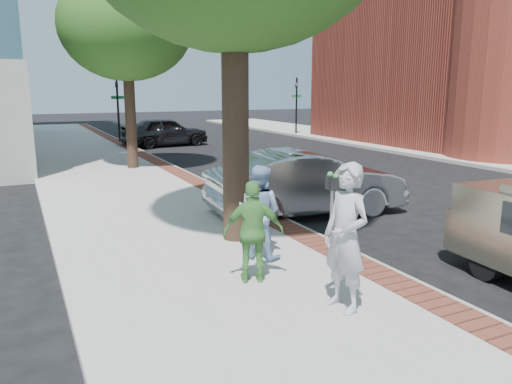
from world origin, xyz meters
TOP-DOWN VIEW (x-y plane):
  - ground at (0.00, 0.00)m, footprint 120.00×120.00m
  - sidewalk at (-1.50, 8.00)m, footprint 5.00×60.00m
  - brick_strip at (0.70, 8.00)m, footprint 0.60×60.00m
  - curb at (1.05, 8.00)m, footprint 0.10×60.00m
  - sidewalk_far at (14.50, 8.00)m, footprint 5.00×60.00m
  - church at (20.98, 13.13)m, footprint 19.00×16.00m
  - signal_near at (0.90, 22.00)m, footprint 0.70×0.15m
  - signal_far at (12.50, 22.00)m, footprint 0.70×0.15m
  - tree_far at (-0.50, 12.00)m, footprint 4.80×4.80m
  - parking_meter at (0.67, 0.42)m, footprint 0.12×0.32m
  - person_gray at (-0.59, -1.75)m, footprint 0.58×0.80m
  - person_officer at (-0.70, 0.66)m, footprint 1.00×1.02m
  - person_green at (-1.27, -0.32)m, footprint 1.01×0.69m
  - sedan_silver at (1.95, 3.39)m, footprint 5.03×2.07m
  - bg_car at (2.93, 19.72)m, footprint 4.84×2.43m

SIDE VIEW (x-z plane):
  - ground at x=0.00m, z-range 0.00..0.00m
  - sidewalk at x=-1.50m, z-range 0.00..0.15m
  - curb at x=1.05m, z-range 0.00..0.15m
  - sidewalk_far at x=14.50m, z-range 0.00..0.15m
  - brick_strip at x=0.70m, z-range 0.15..0.16m
  - bg_car at x=2.93m, z-range 0.00..1.58m
  - sedan_silver at x=1.95m, z-range 0.00..1.62m
  - person_green at x=-1.27m, z-range 0.15..1.74m
  - person_officer at x=-0.70m, z-range 0.15..1.81m
  - person_gray at x=-0.59m, z-range 0.15..2.17m
  - parking_meter at x=0.67m, z-range 0.47..1.94m
  - signal_near at x=0.90m, z-range 0.35..4.15m
  - signal_far at x=12.50m, z-range 0.35..4.15m
  - tree_far at x=-0.50m, z-range 1.73..8.87m
  - church at x=20.98m, z-range -2.94..17.46m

